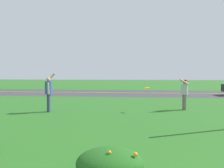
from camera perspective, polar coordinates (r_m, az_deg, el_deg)
ground_plane at (r=12.42m, az=7.93°, el=-6.15°), size 120.00×120.00×0.00m
highway_strip at (r=23.19m, az=7.15°, el=-2.12°), size 120.00×8.23×0.01m
highway_center_stripe at (r=23.19m, az=7.15°, el=-2.11°), size 120.00×0.16×0.00m
daylily_clump_front_center at (r=4.44m, az=-0.57°, el=-18.48°), size 1.20×1.09×0.57m
person_thrower_blue_shirt at (r=11.97m, az=-14.92°, el=-1.62°), size 0.46×0.54×1.90m
person_catcher_red_cap_gray_shirt at (r=12.78m, az=16.91°, el=-1.72°), size 0.50×0.55×1.61m
frisbee_orange at (r=11.83m, az=8.41°, el=-0.94°), size 0.26×0.25×0.10m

